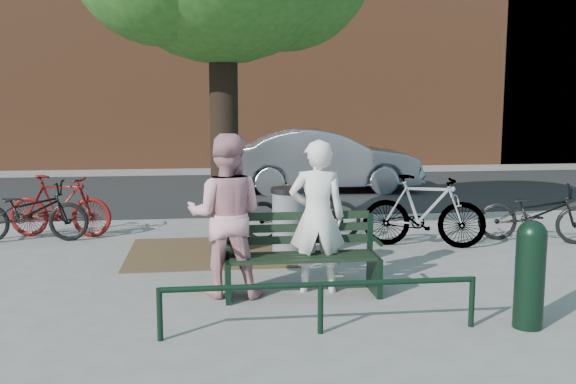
{
  "coord_description": "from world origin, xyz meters",
  "views": [
    {
      "loc": [
        -1.03,
        -6.97,
        2.2
      ],
      "look_at": [
        -0.04,
        1.0,
        1.05
      ],
      "focal_mm": 40.0,
      "sensor_mm": 36.0,
      "label": 1
    }
  ],
  "objects": [
    {
      "name": "ground",
      "position": [
        0.0,
        0.0,
        0.0
      ],
      "size": [
        90.0,
        90.0,
        0.0
      ],
      "primitive_type": "plane",
      "color": "gray",
      "rests_on": "ground"
    },
    {
      "name": "dirt_pit",
      "position": [
        -1.0,
        2.2,
        0.01
      ],
      "size": [
        2.4,
        2.0,
        0.02
      ],
      "primitive_type": "cube",
      "color": "brown",
      "rests_on": "ground"
    },
    {
      "name": "road",
      "position": [
        0.0,
        8.5,
        0.01
      ],
      "size": [
        40.0,
        7.0,
        0.01
      ],
      "primitive_type": "cube",
      "color": "black",
      "rests_on": "ground"
    },
    {
      "name": "park_bench",
      "position": [
        -0.0,
        0.08,
        0.48
      ],
      "size": [
        1.74,
        0.54,
        0.97
      ],
      "color": "black",
      "rests_on": "ground"
    },
    {
      "name": "guard_railing",
      "position": [
        0.0,
        -1.2,
        0.4
      ],
      "size": [
        3.06,
        0.06,
        0.51
      ],
      "color": "black",
      "rests_on": "ground"
    },
    {
      "name": "person_left",
      "position": [
        0.19,
        0.15,
        0.88
      ],
      "size": [
        0.69,
        0.49,
        1.76
      ],
      "primitive_type": "imported",
      "rotation": [
        0.0,
        0.0,
        3.03
      ],
      "color": "white",
      "rests_on": "ground"
    },
    {
      "name": "person_right",
      "position": [
        -0.85,
        0.15,
        0.92
      ],
      "size": [
        1.0,
        0.84,
        1.84
      ],
      "primitive_type": "imported",
      "rotation": [
        0.0,
        0.0,
        2.97
      ],
      "color": "#D3919A",
      "rests_on": "ground"
    },
    {
      "name": "bollard",
      "position": [
        2.04,
        -1.29,
        0.57
      ],
      "size": [
        0.29,
        0.29,
        1.06
      ],
      "color": "black",
      "rests_on": "ground"
    },
    {
      "name": "litter_bin",
      "position": [
        0.06,
        1.79,
        0.5
      ],
      "size": [
        0.49,
        0.49,
        1.0
      ],
      "color": "gray",
      "rests_on": "ground"
    },
    {
      "name": "bicycle_a",
      "position": [
        -3.83,
        3.31,
        0.48
      ],
      "size": [
        1.81,
        0.64,
        0.95
      ],
      "primitive_type": "imported",
      "rotation": [
        0.0,
        0.0,
        1.57
      ],
      "color": "black",
      "rests_on": "ground"
    },
    {
      "name": "bicycle_b",
      "position": [
        -3.43,
        3.62,
        0.51
      ],
      "size": [
        1.75,
        0.77,
        1.02
      ],
      "primitive_type": "imported",
      "rotation": [
        0.0,
        0.0,
        1.39
      ],
      "color": "#5A0E0C",
      "rests_on": "ground"
    },
    {
      "name": "bicycle_c",
      "position": [
        0.41,
        2.85,
        0.49
      ],
      "size": [
        1.92,
        0.83,
        0.98
      ],
      "primitive_type": "imported",
      "rotation": [
        0.0,
        0.0,
        1.47
      ],
      "color": "black",
      "rests_on": "ground"
    },
    {
      "name": "bicycle_d",
      "position": [
        2.18,
        2.2,
        0.55
      ],
      "size": [
        1.9,
        1.04,
        1.1
      ],
      "primitive_type": "imported",
      "rotation": [
        0.0,
        0.0,
        1.26
      ],
      "color": "gray",
      "rests_on": "ground"
    },
    {
      "name": "bicycle_e",
      "position": [
        4.04,
        2.32,
        0.46
      ],
      "size": [
        1.85,
        1.23,
        0.92
      ],
      "primitive_type": "imported",
      "rotation": [
        0.0,
        0.0,
        1.18
      ],
      "color": "black",
      "rests_on": "ground"
    },
    {
      "name": "parked_car",
      "position": [
        1.75,
        8.21,
        0.75
      ],
      "size": [
        4.6,
        1.74,
        1.5
      ],
      "primitive_type": "imported",
      "rotation": [
        0.0,
        0.0,
        1.54
      ],
      "color": "gray",
      "rests_on": "ground"
    }
  ]
}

